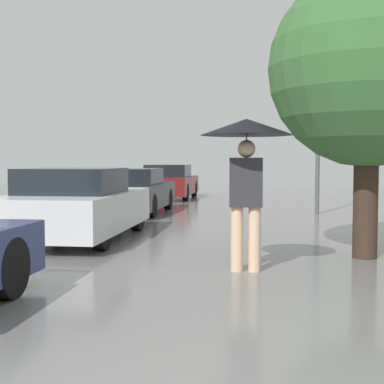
# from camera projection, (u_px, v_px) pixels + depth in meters

# --- Properties ---
(pedestrian) EXTENTS (1.21, 1.21, 1.99)m
(pedestrian) POSITION_uv_depth(u_px,v_px,m) (246.00, 148.00, 6.90)
(pedestrian) COLOR beige
(pedestrian) RESTS_ON ground_plane
(parked_car_second) EXTENTS (1.90, 3.95, 1.31)m
(parked_car_second) POSITION_uv_depth(u_px,v_px,m) (76.00, 205.00, 9.87)
(parked_car_second) COLOR silver
(parked_car_second) RESTS_ON ground_plane
(parked_car_third) EXTENTS (1.74, 3.84, 1.23)m
(parked_car_third) POSITION_uv_depth(u_px,v_px,m) (133.00, 192.00, 14.76)
(parked_car_third) COLOR black
(parked_car_third) RESTS_ON ground_plane
(parked_car_farthest) EXTENTS (1.80, 3.92, 1.29)m
(parked_car_farthest) POSITION_uv_depth(u_px,v_px,m) (169.00, 183.00, 20.39)
(parked_car_farthest) COLOR maroon
(parked_car_farthest) RESTS_ON ground_plane
(tree) EXTENTS (2.91, 2.91, 4.26)m
(tree) POSITION_uv_depth(u_px,v_px,m) (368.00, 69.00, 7.80)
(tree) COLOR #38281E
(tree) RESTS_ON ground_plane
(street_lamp) EXTENTS (0.39, 0.39, 4.68)m
(street_lamp) POSITION_uv_depth(u_px,v_px,m) (319.00, 90.00, 14.27)
(street_lamp) COLOR #515456
(street_lamp) RESTS_ON ground_plane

